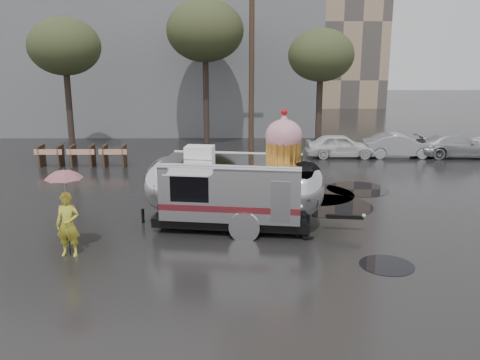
{
  "coord_description": "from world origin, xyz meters",
  "views": [
    {
      "loc": [
        1.7,
        -13.53,
        5.22
      ],
      "look_at": [
        1.8,
        1.31,
        1.49
      ],
      "focal_mm": 38.0,
      "sensor_mm": 36.0,
      "label": 1
    }
  ],
  "objects_px": {
    "tripod": "(290,204)",
    "person_left": "(68,224)",
    "airstream_trailer": "(236,186)",
    "person_right": "(304,208)"
  },
  "relations": [
    {
      "from": "person_right",
      "to": "tripod",
      "type": "bearing_deg",
      "value": 15.35
    },
    {
      "from": "airstream_trailer",
      "to": "tripod",
      "type": "relative_size",
      "value": 4.68
    },
    {
      "from": "person_left",
      "to": "tripod",
      "type": "height_order",
      "value": "person_left"
    },
    {
      "from": "airstream_trailer",
      "to": "person_right",
      "type": "bearing_deg",
      "value": -13.93
    },
    {
      "from": "tripod",
      "to": "person_left",
      "type": "bearing_deg",
      "value": -146.35
    },
    {
      "from": "person_left",
      "to": "tripod",
      "type": "xyz_separation_m",
      "value": [
        6.0,
        1.84,
        0.0
      ]
    },
    {
      "from": "airstream_trailer",
      "to": "person_right",
      "type": "height_order",
      "value": "airstream_trailer"
    },
    {
      "from": "airstream_trailer",
      "to": "person_left",
      "type": "distance_m",
      "value": 4.95
    },
    {
      "from": "person_right",
      "to": "person_left",
      "type": "bearing_deg",
      "value": 74.94
    },
    {
      "from": "person_left",
      "to": "tripod",
      "type": "relative_size",
      "value": 1.17
    }
  ]
}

